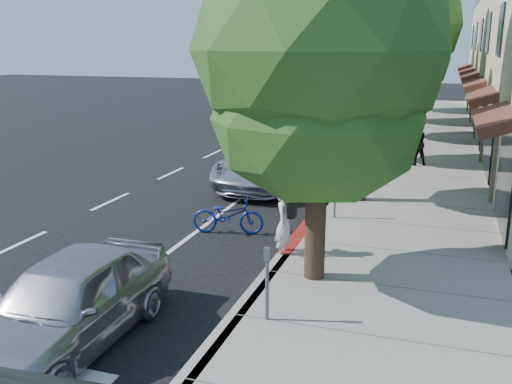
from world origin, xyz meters
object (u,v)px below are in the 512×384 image
at_px(street_tree_3, 402,28).
at_px(near_car_a, 68,302).
at_px(street_tree_5, 415,39).
at_px(dark_suv_far, 365,109).
at_px(street_tree_0, 320,56).
at_px(white_pickup, 356,124).
at_px(street_tree_1, 367,21).
at_px(street_tree_2, 387,60).
at_px(bicycle, 228,215).
at_px(pedestrian, 416,143).
at_px(silver_suv, 272,162).
at_px(cyclist, 285,224).
at_px(street_tree_4, 409,47).
at_px(dark_sedan, 343,144).

distance_m(street_tree_3, near_car_a, 22.19).
bearing_deg(street_tree_5, dark_suv_far, -110.53).
relative_size(street_tree_0, white_pickup, 1.27).
xyz_separation_m(street_tree_1, street_tree_2, (0.00, 6.00, -1.18)).
distance_m(bicycle, white_pickup, 14.78).
relative_size(street_tree_0, street_tree_5, 0.90).
bearing_deg(pedestrian, silver_suv, 15.48).
bearing_deg(street_tree_2, street_tree_1, -90.00).
xyz_separation_m(cyclist, bicycle, (-1.78, 1.22, -0.33)).
distance_m(bicycle, near_car_a, 5.87).
bearing_deg(pedestrian, bicycle, 39.04).
bearing_deg(silver_suv, street_tree_4, 83.90).
relative_size(street_tree_2, dark_sedan, 1.26).
height_order(silver_suv, dark_suv_far, dark_suv_far).
xyz_separation_m(bicycle, white_pickup, (0.94, 14.75, 0.36)).
relative_size(dark_suv_far, near_car_a, 1.14).
xyz_separation_m(dark_suv_far, near_car_a, (-0.83, -27.44, -0.10)).
relative_size(cyclist, pedestrian, 0.96).
height_order(street_tree_3, near_car_a, street_tree_3).
distance_m(street_tree_1, cyclist, 6.61).
bearing_deg(white_pickup, street_tree_4, 80.79).
bearing_deg(street_tree_4, dark_sedan, -96.30).
bearing_deg(street_tree_3, silver_suv, -106.45).
distance_m(cyclist, dark_sedan, 10.20).
bearing_deg(street_tree_0, street_tree_3, 90.00).
height_order(street_tree_2, street_tree_3, street_tree_3).
bearing_deg(dark_sedan, dark_suv_far, 97.08).
xyz_separation_m(street_tree_5, dark_suv_far, (-2.27, -6.06, -4.03)).
bearing_deg(dark_sedan, street_tree_4, 86.83).
height_order(street_tree_0, bicycle, street_tree_0).
relative_size(street_tree_2, white_pickup, 1.13).
bearing_deg(white_pickup, street_tree_5, 87.34).
height_order(street_tree_0, dark_sedan, street_tree_0).
distance_m(street_tree_1, dark_suv_far, 18.59).
bearing_deg(dark_suv_far, street_tree_1, -79.81).
bearing_deg(cyclist, street_tree_4, -2.19).
xyz_separation_m(dark_sedan, white_pickup, (-0.36, 5.78, -0.02)).
xyz_separation_m(silver_suv, near_car_a, (0.00, -11.00, -0.04)).
xyz_separation_m(street_tree_1, street_tree_4, (0.00, 18.00, -0.81)).
bearing_deg(street_tree_4, near_car_a, -96.43).
xyz_separation_m(street_tree_5, cyclist, (-0.92, -28.87, -4.07)).
xyz_separation_m(street_tree_3, near_car_a, (-3.10, -21.50, -4.53)).
bearing_deg(street_tree_2, white_pickup, 109.08).
bearing_deg(dark_sedan, street_tree_3, 81.30).
bearing_deg(street_tree_5, pedestrian, -86.01).
xyz_separation_m(street_tree_0, cyclist, (-0.92, 1.13, -3.57)).
bearing_deg(street_tree_4, pedestrian, -84.08).
distance_m(street_tree_0, pedestrian, 12.16).
relative_size(cyclist, silver_suv, 0.29).
xyz_separation_m(street_tree_4, silver_suv, (-3.10, -16.50, -3.59)).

